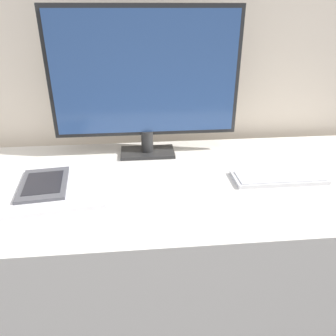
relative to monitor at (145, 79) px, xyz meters
name	(u,v)px	position (x,y,z in m)	size (l,w,h in m)	color
wall_back	(167,3)	(0.09, 0.19, 0.23)	(3.60, 0.05, 2.40)	beige
desk	(178,266)	(0.09, -0.21, -0.62)	(1.56, 0.64, 0.71)	silver
monitor	(145,79)	(0.00, 0.00, 0.00)	(0.63, 0.11, 0.49)	#262626
keyboard	(279,177)	(0.40, -0.24, -0.26)	(0.28, 0.10, 0.01)	silver
laptop	(48,189)	(-0.29, -0.26, -0.25)	(0.34, 0.28, 0.03)	silver
ereader	(44,184)	(-0.30, -0.26, -0.24)	(0.15, 0.20, 0.01)	#4C4C51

